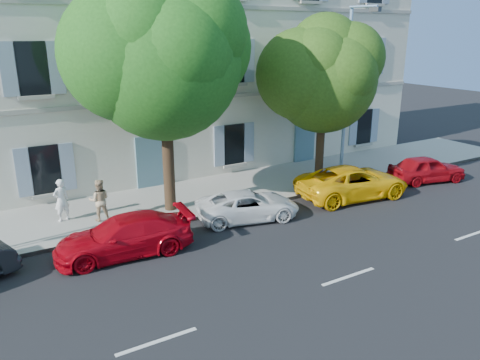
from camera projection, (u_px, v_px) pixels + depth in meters
ground at (272, 230)px, 17.15m from camera, size 90.00×90.00×0.00m
sidewalk at (216, 193)px, 20.78m from camera, size 36.00×4.50×0.15m
kerb at (241, 208)px, 19.00m from camera, size 36.00×0.16×0.16m
building at (162, 51)px, 23.70m from camera, size 28.00×7.00×12.00m
car_red_coupe at (124, 236)px, 15.09m from camera, size 4.55×2.15×1.28m
car_white_coupe at (248, 205)px, 17.98m from camera, size 4.28×2.68×1.10m
car_yellow_supercar at (353, 182)px, 20.30m from camera, size 5.26×2.89×1.40m
car_red_hatchback at (427, 169)px, 22.48m from camera, size 3.98×2.35×1.27m
tree_left at (164, 63)px, 17.02m from camera, size 5.71×5.71×8.86m
tree_right at (324, 80)px, 20.98m from camera, size 4.75×4.75×7.32m
street_lamp at (349, 86)px, 21.01m from camera, size 0.35×1.68×7.84m
pedestrian_a at (61, 200)px, 17.37m from camera, size 0.69×0.56×1.63m
pedestrian_b at (99, 200)px, 17.39m from camera, size 0.91×0.80×1.60m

